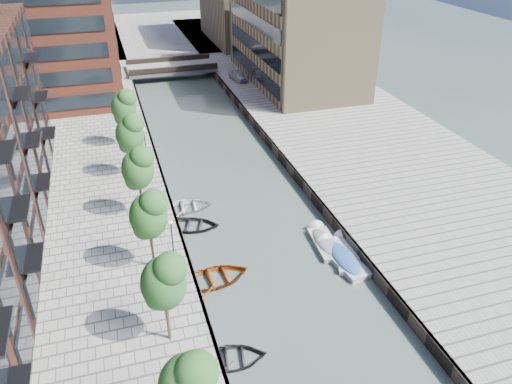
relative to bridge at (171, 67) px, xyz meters
name	(u,v)px	position (x,y,z in m)	size (l,w,h in m)	color
water	(222,168)	(0.00, -32.00, -1.39)	(300.00, 300.00, 0.00)	#38473F
quay_right	(366,144)	(16.00, -32.00, -0.89)	(20.00, 140.00, 1.00)	gray
quay_wall_left	(160,172)	(-6.10, -32.00, -0.89)	(0.25, 140.00, 1.00)	#332823
quay_wall_right	(280,155)	(6.10, -32.00, -0.89)	(0.25, 140.00, 1.00)	#332823
far_closure	(150,34)	(0.00, 28.00, -0.89)	(80.00, 40.00, 1.00)	gray
tan_block_near	(295,30)	(16.00, -10.00, 6.61)	(12.00, 25.00, 14.00)	#917E58
bridge	(171,67)	(0.00, 0.00, 0.00)	(13.00, 6.00, 1.30)	gray
tree_1	(187,384)	(-8.50, -61.00, 3.92)	(2.50, 2.50, 5.95)	#382619
tree_2	(163,280)	(-8.50, -54.00, 3.92)	(2.50, 2.50, 5.95)	#382619
tree_3	(148,213)	(-8.50, -47.00, 3.92)	(2.50, 2.50, 5.95)	#382619
tree_4	(137,167)	(-8.50, -40.00, 3.92)	(2.50, 2.50, 5.95)	#382619
tree_5	(130,132)	(-8.50, -33.00, 3.92)	(2.50, 2.50, 5.95)	#382619
tree_6	(124,106)	(-8.50, -26.00, 3.92)	(2.50, 2.50, 5.95)	#382619
lamp_1	(173,241)	(-7.20, -48.00, 2.12)	(0.24, 0.24, 4.12)	black
lamp_2	(145,145)	(-7.20, -32.00, 2.12)	(0.24, 0.24, 4.12)	black
sloop_1	(231,361)	(-5.35, -55.86, -1.39)	(3.05, 4.27, 0.88)	black
sloop_2	(215,281)	(-4.63, -48.71, -1.39)	(3.63, 5.09, 1.05)	#85370E
sloop_3	(186,210)	(-4.87, -38.80, -1.39)	(3.40, 4.76, 0.99)	silver
sloop_4	(191,228)	(-4.95, -41.67, -1.39)	(3.28, 4.59, 0.95)	black
motorboat_2	(346,251)	(5.59, -48.39, -1.30)	(3.06, 4.94, 1.56)	white
motorboat_3	(340,257)	(4.81, -49.04, -1.19)	(2.47, 5.24, 1.68)	#ADADAB
motorboat_4	(323,241)	(4.42, -46.80, -1.21)	(1.92, 4.67, 1.52)	#B0B0AE
car	(238,75)	(8.41, -7.84, 0.29)	(1.60, 3.97, 1.35)	silver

